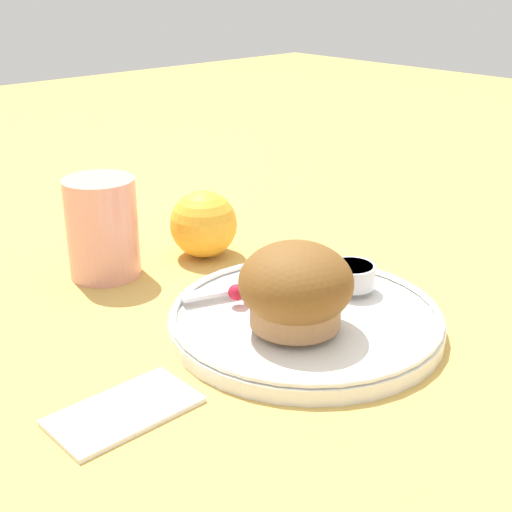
% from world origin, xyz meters
% --- Properties ---
extents(ground_plane, '(3.00, 3.00, 0.00)m').
position_xyz_m(ground_plane, '(0.00, 0.00, 0.00)').
color(ground_plane, tan).
extents(plate, '(0.25, 0.25, 0.02)m').
position_xyz_m(plate, '(-0.01, 0.00, 0.01)').
color(plate, white).
rests_on(plate, ground_plane).
extents(muffin, '(0.10, 0.10, 0.07)m').
position_xyz_m(muffin, '(-0.04, -0.01, 0.05)').
color(muffin, '#9E7047').
rests_on(muffin, plate).
extents(cream_ramekin, '(0.05, 0.05, 0.02)m').
position_xyz_m(cream_ramekin, '(0.05, 0.01, 0.03)').
color(cream_ramekin, silver).
rests_on(cream_ramekin, plate).
extents(berry_pair, '(0.03, 0.02, 0.02)m').
position_xyz_m(berry_pair, '(-0.04, 0.06, 0.03)').
color(berry_pair, '#B7192D').
rests_on(berry_pair, plate).
extents(butter_knife, '(0.15, 0.06, 0.00)m').
position_xyz_m(butter_knife, '(-0.01, 0.07, 0.02)').
color(butter_knife, silver).
rests_on(butter_knife, plate).
extents(orange_fruit, '(0.07, 0.07, 0.07)m').
position_xyz_m(orange_fruit, '(0.03, 0.20, 0.04)').
color(orange_fruit, '#F4A82D').
rests_on(orange_fruit, ground_plane).
extents(juice_glass, '(0.07, 0.07, 0.10)m').
position_xyz_m(juice_glass, '(-0.08, 0.23, 0.05)').
color(juice_glass, '#E5998C').
rests_on(juice_glass, ground_plane).
extents(folded_napkin, '(0.11, 0.06, 0.01)m').
position_xyz_m(folded_napkin, '(-0.21, -0.00, 0.00)').
color(folded_napkin, white).
rests_on(folded_napkin, ground_plane).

